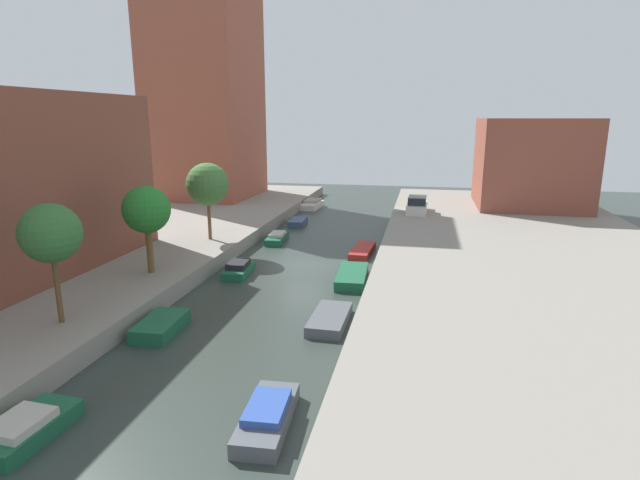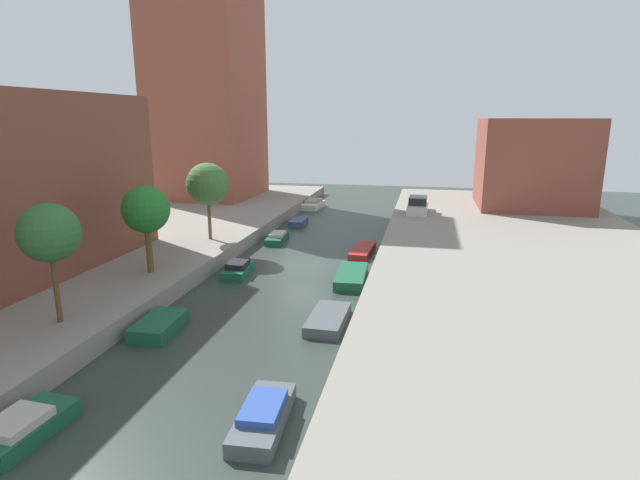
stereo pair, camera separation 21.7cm
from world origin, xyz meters
name	(u,v)px [view 1 (the left image)]	position (x,y,z in m)	size (l,w,h in m)	color
ground_plane	(301,266)	(0.00, 0.00, 0.00)	(84.00, 84.00, 0.00)	#2D3833
quay_left	(101,247)	(-15.00, 0.00, 0.50)	(20.00, 64.00, 1.00)	gray
quay_right	(541,272)	(15.00, 0.00, 0.50)	(20.00, 64.00, 1.00)	gray
apartment_tower_far	(205,85)	(-16.00, 21.84, 13.03)	(10.00, 11.29, 24.06)	brown
low_block_right	(531,163)	(18.00, 21.80, 5.29)	(10.00, 10.30, 8.57)	brown
street_tree_0	(51,234)	(-7.34, -13.66, 4.94)	(2.51, 2.51, 5.22)	brown
street_tree_1	(146,210)	(-7.34, -6.22, 4.61)	(2.66, 2.66, 4.98)	brown
street_tree_2	(208,184)	(-7.34, 2.03, 5.00)	(3.04, 3.04, 5.54)	brown
parked_car	(417,206)	(7.24, 15.89, 1.64)	(1.95, 4.54, 1.55)	beige
moored_boat_left_0	(26,428)	(-3.81, -19.82, 0.36)	(1.77, 3.21, 0.84)	#195638
moored_boat_left_1	(161,326)	(-3.77, -11.73, 0.32)	(1.82, 3.13, 0.64)	#195638
moored_boat_left_2	(239,269)	(-3.42, -2.65, 0.36)	(1.62, 3.26, 0.86)	#195638
moored_boat_left_3	(277,238)	(-3.48, 6.09, 0.32)	(1.49, 3.50, 0.73)	#195638
moored_boat_left_4	(298,222)	(-3.50, 12.86, 0.26)	(1.53, 3.10, 0.52)	#33476B
moored_boat_left_5	(312,204)	(-4.10, 21.65, 0.41)	(1.99, 4.09, 0.95)	beige
moored_boat_right_0	(267,416)	(3.22, -17.66, 0.34)	(1.64, 3.77, 0.79)	#4C5156
moored_boat_right_1	(330,319)	(3.67, -9.22, 0.26)	(1.68, 3.72, 0.52)	#4C5156
moored_boat_right_2	(352,276)	(3.78, -2.54, 0.30)	(1.93, 4.49, 0.61)	#195638
moored_boat_right_3	(362,251)	(3.63, 3.88, 0.23)	(1.54, 4.35, 0.46)	maroon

